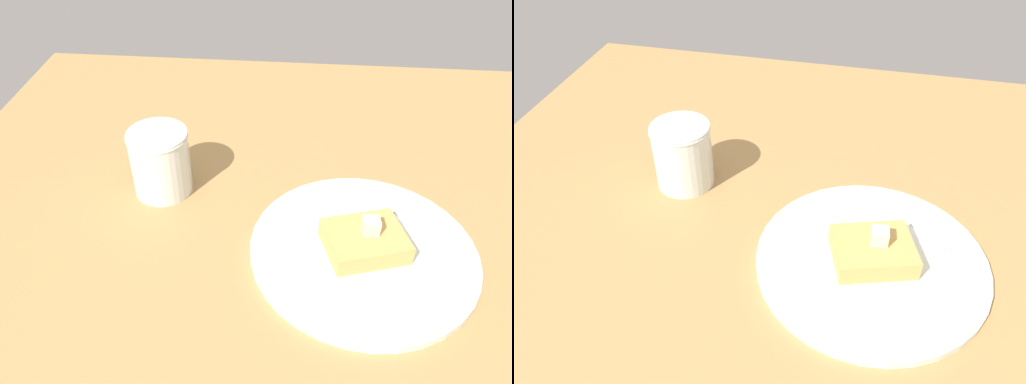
# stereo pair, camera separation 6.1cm
# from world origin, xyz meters

# --- Properties ---
(table_surface) EXTENTS (1.20, 1.20, 0.02)m
(table_surface) POSITION_xyz_m (0.00, 0.00, 0.01)
(table_surface) COLOR #A87F4A
(table_surface) RESTS_ON ground
(plate) EXTENTS (0.26, 0.26, 0.01)m
(plate) POSITION_xyz_m (0.10, 0.02, 0.03)
(plate) COLOR silver
(plate) RESTS_ON table_surface
(toast_slice_center) EXTENTS (0.09, 0.11, 0.02)m
(toast_slice_center) POSITION_xyz_m (0.10, 0.02, 0.04)
(toast_slice_center) COLOR tan
(toast_slice_center) RESTS_ON plate
(butter_pat_primary) EXTENTS (0.02, 0.02, 0.02)m
(butter_pat_primary) POSITION_xyz_m (0.10, 0.01, 0.07)
(butter_pat_primary) COLOR beige
(butter_pat_primary) RESTS_ON toast_slice_center
(fork) EXTENTS (0.13, 0.12, 0.00)m
(fork) POSITION_xyz_m (0.16, -0.04, 0.03)
(fork) COLOR silver
(fork) RESTS_ON plate
(syrup_jar) EXTENTS (0.08, 0.08, 0.09)m
(syrup_jar) POSITION_xyz_m (0.20, 0.28, 0.06)
(syrup_jar) COLOR #391305
(syrup_jar) RESTS_ON table_surface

